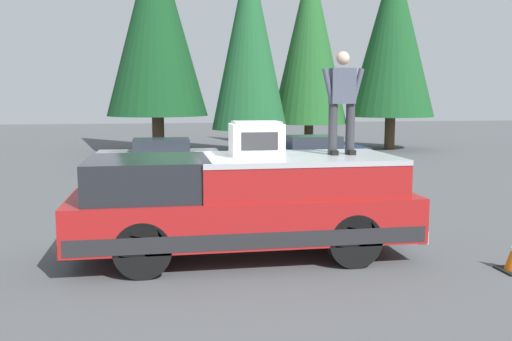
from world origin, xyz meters
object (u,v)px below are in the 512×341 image
at_px(compressor_unit, 256,139).
at_px(parked_car_navy, 311,152).
at_px(pickup_truck, 243,204).
at_px(person_on_truck_bed, 342,100).
at_px(parked_car_grey, 159,156).

relative_size(compressor_unit, parked_car_navy, 0.20).
bearing_deg(parked_car_navy, compressor_unit, 160.29).
xyz_separation_m(pickup_truck, person_on_truck_bed, (0.05, -1.66, 1.68)).
bearing_deg(person_on_truck_bed, parked_car_navy, -12.76).
bearing_deg(parked_car_grey, compressor_unit, -171.32).
bearing_deg(parked_car_navy, person_on_truck_bed, 167.24).
relative_size(parked_car_navy, parked_car_grey, 1.00).
distance_m(pickup_truck, person_on_truck_bed, 2.36).
xyz_separation_m(compressor_unit, parked_car_grey, (10.44, 1.59, -1.35)).
xyz_separation_m(person_on_truck_bed, parked_car_navy, (11.00, -2.49, -1.97)).
bearing_deg(person_on_truck_bed, parked_car_grey, 16.04).
distance_m(compressor_unit, person_on_truck_bed, 1.56).
xyz_separation_m(pickup_truck, parked_car_navy, (11.05, -4.15, -0.29)).
relative_size(compressor_unit, parked_car_grey, 0.20).
distance_m(compressor_unit, parked_car_navy, 11.69).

